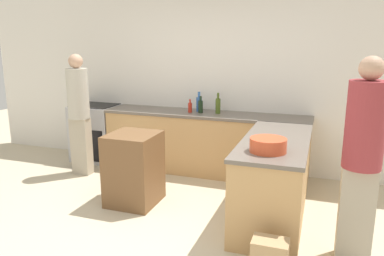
{
  "coord_description": "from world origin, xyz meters",
  "views": [
    {
      "loc": [
        1.6,
        -3.19,
        1.93
      ],
      "look_at": [
        0.21,
        0.76,
        0.95
      ],
      "focal_mm": 35.0,
      "sensor_mm": 36.0,
      "label": 1
    }
  ],
  "objects_px": {
    "hot_sauce_bottle": "(190,107)",
    "person_at_peninsula": "(362,154)",
    "wine_bottle_dark": "(201,106)",
    "person_by_range": "(79,110)",
    "mixing_bowl": "(268,145)",
    "water_bottle_blue": "(199,104)",
    "island_table": "(134,169)",
    "range_oven": "(96,133)",
    "olive_oil_bottle": "(218,105)"
  },
  "relations": [
    {
      "from": "hot_sauce_bottle",
      "to": "person_at_peninsula",
      "type": "height_order",
      "value": "person_at_peninsula"
    },
    {
      "from": "wine_bottle_dark",
      "to": "person_by_range",
      "type": "height_order",
      "value": "person_by_range"
    },
    {
      "from": "mixing_bowl",
      "to": "wine_bottle_dark",
      "type": "xyz_separation_m",
      "value": [
        -1.21,
        1.65,
        0.03
      ]
    },
    {
      "from": "mixing_bowl",
      "to": "water_bottle_blue",
      "type": "bearing_deg",
      "value": 125.91
    },
    {
      "from": "mixing_bowl",
      "to": "person_at_peninsula",
      "type": "height_order",
      "value": "person_at_peninsula"
    },
    {
      "from": "island_table",
      "to": "mixing_bowl",
      "type": "distance_m",
      "value": 1.74
    },
    {
      "from": "range_oven",
      "to": "island_table",
      "type": "relative_size",
      "value": 1.06
    },
    {
      "from": "wine_bottle_dark",
      "to": "olive_oil_bottle",
      "type": "relative_size",
      "value": 0.82
    },
    {
      "from": "range_oven",
      "to": "water_bottle_blue",
      "type": "bearing_deg",
      "value": 3.0
    },
    {
      "from": "water_bottle_blue",
      "to": "person_by_range",
      "type": "xyz_separation_m",
      "value": [
        -1.57,
        -0.75,
        -0.06
      ]
    },
    {
      "from": "hot_sauce_bottle",
      "to": "olive_oil_bottle",
      "type": "xyz_separation_m",
      "value": [
        0.4,
        0.06,
        0.04
      ]
    },
    {
      "from": "island_table",
      "to": "wine_bottle_dark",
      "type": "bearing_deg",
      "value": 72.65
    },
    {
      "from": "person_at_peninsula",
      "to": "water_bottle_blue",
      "type": "bearing_deg",
      "value": 138.35
    },
    {
      "from": "mixing_bowl",
      "to": "water_bottle_blue",
      "type": "xyz_separation_m",
      "value": [
        -1.27,
        1.75,
        0.05
      ]
    },
    {
      "from": "island_table",
      "to": "water_bottle_blue",
      "type": "height_order",
      "value": "water_bottle_blue"
    },
    {
      "from": "wine_bottle_dark",
      "to": "person_at_peninsula",
      "type": "xyz_separation_m",
      "value": [
        2.02,
        -1.75,
        -0.01
      ]
    },
    {
      "from": "range_oven",
      "to": "island_table",
      "type": "distance_m",
      "value": 1.92
    },
    {
      "from": "hot_sauce_bottle",
      "to": "olive_oil_bottle",
      "type": "bearing_deg",
      "value": 8.34
    },
    {
      "from": "island_table",
      "to": "person_at_peninsula",
      "type": "xyz_separation_m",
      "value": [
        2.43,
        -0.44,
        0.56
      ]
    },
    {
      "from": "range_oven",
      "to": "person_at_peninsula",
      "type": "xyz_separation_m",
      "value": [
        3.82,
        -1.75,
        0.54
      ]
    },
    {
      "from": "hot_sauce_bottle",
      "to": "wine_bottle_dark",
      "type": "relative_size",
      "value": 0.8
    },
    {
      "from": "water_bottle_blue",
      "to": "person_by_range",
      "type": "bearing_deg",
      "value": -154.3
    },
    {
      "from": "range_oven",
      "to": "person_by_range",
      "type": "height_order",
      "value": "person_by_range"
    },
    {
      "from": "mixing_bowl",
      "to": "person_by_range",
      "type": "xyz_separation_m",
      "value": [
        -2.83,
        1.0,
        -0.01
      ]
    },
    {
      "from": "mixing_bowl",
      "to": "hot_sauce_bottle",
      "type": "distance_m",
      "value": 2.12
    },
    {
      "from": "person_by_range",
      "to": "hot_sauce_bottle",
      "type": "bearing_deg",
      "value": 22.86
    },
    {
      "from": "mixing_bowl",
      "to": "person_at_peninsula",
      "type": "relative_size",
      "value": 0.19
    },
    {
      "from": "island_table",
      "to": "person_at_peninsula",
      "type": "height_order",
      "value": "person_at_peninsula"
    },
    {
      "from": "range_oven",
      "to": "water_bottle_blue",
      "type": "xyz_separation_m",
      "value": [
        1.75,
        0.09,
        0.56
      ]
    },
    {
      "from": "water_bottle_blue",
      "to": "wine_bottle_dark",
      "type": "distance_m",
      "value": 0.11
    },
    {
      "from": "hot_sauce_bottle",
      "to": "water_bottle_blue",
      "type": "bearing_deg",
      "value": 54.82
    },
    {
      "from": "water_bottle_blue",
      "to": "person_by_range",
      "type": "distance_m",
      "value": 1.74
    },
    {
      "from": "island_table",
      "to": "olive_oil_bottle",
      "type": "height_order",
      "value": "olive_oil_bottle"
    },
    {
      "from": "range_oven",
      "to": "olive_oil_bottle",
      "type": "bearing_deg",
      "value": 0.5
    },
    {
      "from": "mixing_bowl",
      "to": "person_by_range",
      "type": "distance_m",
      "value": 3.01
    },
    {
      "from": "hot_sauce_bottle",
      "to": "range_oven",
      "type": "bearing_deg",
      "value": 178.56
    },
    {
      "from": "range_oven",
      "to": "wine_bottle_dark",
      "type": "height_order",
      "value": "wine_bottle_dark"
    },
    {
      "from": "island_table",
      "to": "person_by_range",
      "type": "bearing_deg",
      "value": 151.56
    },
    {
      "from": "mixing_bowl",
      "to": "island_table",
      "type": "bearing_deg",
      "value": 168.12
    },
    {
      "from": "island_table",
      "to": "mixing_bowl",
      "type": "bearing_deg",
      "value": -11.88
    },
    {
      "from": "island_table",
      "to": "olive_oil_bottle",
      "type": "xyz_separation_m",
      "value": [
        0.67,
        1.34,
        0.59
      ]
    },
    {
      "from": "hot_sauce_bottle",
      "to": "wine_bottle_dark",
      "type": "bearing_deg",
      "value": 13.1
    },
    {
      "from": "water_bottle_blue",
      "to": "olive_oil_bottle",
      "type": "bearing_deg",
      "value": -13.34
    },
    {
      "from": "water_bottle_blue",
      "to": "person_at_peninsula",
      "type": "relative_size",
      "value": 0.16
    },
    {
      "from": "range_oven",
      "to": "person_at_peninsula",
      "type": "distance_m",
      "value": 4.24
    },
    {
      "from": "water_bottle_blue",
      "to": "olive_oil_bottle",
      "type": "height_order",
      "value": "olive_oil_bottle"
    },
    {
      "from": "range_oven",
      "to": "water_bottle_blue",
      "type": "relative_size",
      "value": 3.17
    },
    {
      "from": "range_oven",
      "to": "person_by_range",
      "type": "xyz_separation_m",
      "value": [
        0.18,
        -0.66,
        0.51
      ]
    },
    {
      "from": "mixing_bowl",
      "to": "olive_oil_bottle",
      "type": "bearing_deg",
      "value": 119.71
    },
    {
      "from": "range_oven",
      "to": "mixing_bowl",
      "type": "bearing_deg",
      "value": -28.84
    }
  ]
}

